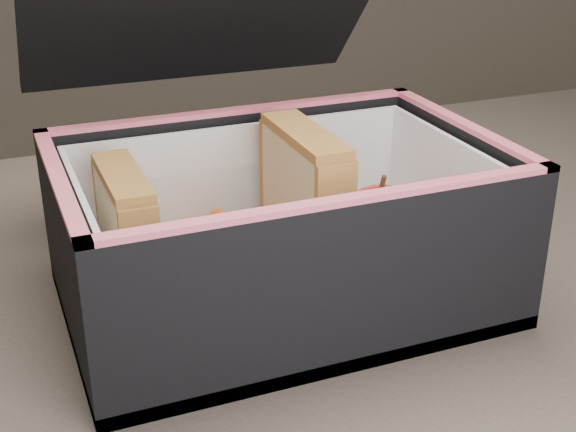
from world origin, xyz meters
The scene contains 8 objects.
kitchen_table centered at (0.00, 0.00, 0.66)m, with size 1.20×0.80×0.75m.
lunch_bag centered at (-0.08, 0.00, 0.82)m, with size 0.31×0.35×0.27m.
plastic_tub centered at (-0.12, 0.00, 0.80)m, with size 0.18×0.13×0.07m, color white, non-canonical shape.
sandwich_left centered at (-0.19, 0.00, 0.82)m, with size 0.03×0.09×0.10m.
sandwich_right centered at (-0.06, 0.00, 0.82)m, with size 0.03×0.10×0.11m.
carrot_sticks centered at (-0.12, 0.01, 0.78)m, with size 0.06×0.16×0.03m.
paper_napkin centered at (0.01, -0.01, 0.77)m, with size 0.07×0.08×0.01m, color white.
red_apple centered at (0.00, -0.01, 0.80)m, with size 0.09×0.09×0.07m.
Camera 1 is at (-0.27, -0.50, 1.06)m, focal length 50.00 mm.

